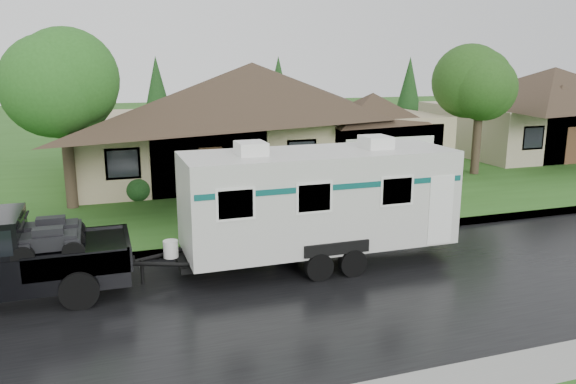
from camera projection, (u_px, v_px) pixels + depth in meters
The scene contains 10 objects.
ground at pixel (315, 265), 16.37m from camera, with size 140.00×140.00×0.00m, color #2A571B.
road at pixel (343, 291), 14.52m from camera, with size 140.00×8.00×0.01m, color black.
curb at pixel (290, 240), 18.43m from camera, with size 140.00×0.50×0.15m, color gray.
lawn at pixel (213, 170), 30.18m from camera, with size 140.00×26.00×0.15m, color #2A571B.
house_main at pixel (259, 105), 29.03m from camera, with size 19.44×10.80×6.90m.
house_neighbor at pixel (557, 101), 35.83m from camera, with size 15.12×9.72×6.45m.
tree_left_green at pixel (62, 86), 21.18m from camera, with size 4.12×4.12×6.83m.
tree_right_green at pixel (481, 85), 27.95m from camera, with size 3.94×3.94×6.52m.
shrub_row at pixel (281, 178), 25.42m from camera, with size 13.60×1.00×1.00m.
travel_trailer at pixel (319, 198), 16.16m from camera, with size 8.20×2.88×3.68m.
Camera 1 is at (-5.72, -14.38, 5.80)m, focal length 35.00 mm.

